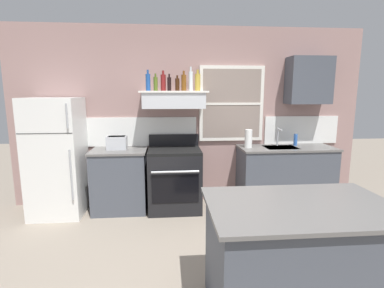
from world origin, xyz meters
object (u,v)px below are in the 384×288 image
Objects in this scene: bottle_clear_tall at (191,81)px; kitchen_island at (298,260)px; bottle_blue_liqueur at (148,82)px; bottle_red_label_wine at (163,82)px; bottle_champagne_gold_foil at (198,82)px; bottle_olive_oil_square at (156,84)px; bottle_amber_wine at (184,82)px; bottle_brown_stout at (177,84)px; stove_range at (175,179)px; dish_soap_bottle at (295,140)px; toaster at (117,142)px; bottle_balsamic_dark at (169,84)px; paper_towel_roll at (248,139)px; refrigerator at (57,157)px.

kitchen_island is at bearing -74.86° from bottle_clear_tall.
bottle_blue_liqueur is at bearing 118.84° from kitchen_island.
bottle_red_label_wine is 0.50m from bottle_champagne_gold_foil.
bottle_olive_oil_square is 0.51m from bottle_clear_tall.
bottle_olive_oil_square is 0.86× the size of bottle_amber_wine.
bottle_brown_stout is at bearing 109.32° from kitchen_island.
stove_range is at bearing -145.50° from bottle_amber_wine.
stove_range is 6.06× the size of dish_soap_bottle.
bottle_clear_tall is (0.19, -0.02, 0.05)m from bottle_brown_stout.
toaster is 1.39m from bottle_clear_tall.
bottle_clear_tall is (0.31, 0.06, 0.05)m from bottle_balsamic_dark.
stove_range is 3.82× the size of bottle_red_label_wine.
bottle_blue_liqueur reaches higher than bottle_olive_oil_square.
paper_towel_roll is at bearing -6.23° from bottle_brown_stout.
paper_towel_roll is (0.75, -0.11, -0.83)m from bottle_champagne_gold_foil.
bottle_clear_tall is 2.81m from kitchen_island.
bottle_amber_wine is 0.93× the size of bottle_champagne_gold_foil.
refrigerator is 2.18m from bottle_clear_tall.
bottle_red_label_wine is at bearing 5.14° from refrigerator.
bottle_olive_oil_square is (-0.26, 0.12, 1.38)m from stove_range.
bottle_blue_liqueur is 0.51m from bottle_amber_wine.
bottle_blue_liqueur is 2.40m from dish_soap_bottle.
kitchen_island is (-1.00, -2.34, -0.54)m from dish_soap_bottle.
toaster is 1.30m from bottle_amber_wine.
refrigerator is 6.99× the size of bottle_balsamic_dark.
toaster is (0.82, 0.10, 0.18)m from refrigerator.
bottle_olive_oil_square reaches higher than paper_towel_roll.
stove_range is (1.65, 0.02, -0.36)m from refrigerator.
bottle_red_label_wine reaches higher than dish_soap_bottle.
bottle_balsamic_dark is at bearing 4.76° from bottle_blue_liqueur.
bottle_red_label_wine is (0.11, -0.01, 0.02)m from bottle_olive_oil_square.
bottle_brown_stout is at bearing 151.60° from bottle_amber_wine.
bottle_olive_oil_square is at bearing -177.45° from bottle_champagne_gold_foil.
stove_range is 1.45m from bottle_clear_tall.
bottle_balsamic_dark is 2.83m from kitchen_island.
bottle_red_label_wine reaches higher than bottle_amber_wine.
refrigerator is 2.27m from bottle_champagne_gold_foil.
bottle_balsamic_dark is 0.88× the size of paper_towel_roll.
toaster is at bearing 126.88° from kitchen_island.
bottle_champagne_gold_foil is at bearing 10.59° from bottle_balsamic_dark.
toaster is at bearing -177.05° from bottle_clear_tall.
bottle_amber_wine is (0.09, -0.05, 0.03)m from bottle_brown_stout.
bottle_red_label_wine is 0.29m from bottle_amber_wine.
bottle_amber_wine is (0.40, -0.02, 0.02)m from bottle_olive_oil_square.
stove_range is 1.38m from bottle_balsamic_dark.
bottle_balsamic_dark is 1.31× the size of dish_soap_bottle.
paper_towel_roll is at bearing -1.15° from toaster.
bottle_olive_oil_square is 0.61m from bottle_champagne_gold_foil.
bottle_champagne_gold_foil is at bearing 10.04° from bottle_clear_tall.
toaster is 1.22× the size of bottle_olive_oil_square.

